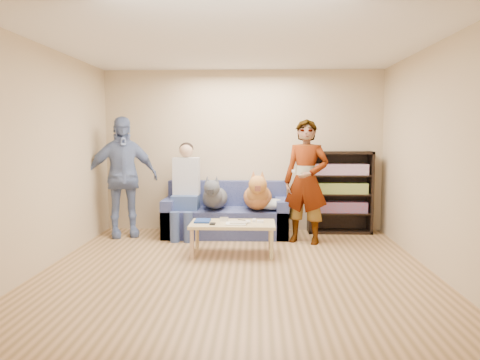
{
  "coord_description": "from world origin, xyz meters",
  "views": [
    {
      "loc": [
        0.24,
        -5.11,
        1.57
      ],
      "look_at": [
        0.0,
        1.2,
        0.95
      ],
      "focal_mm": 35.0,
      "sensor_mm": 36.0,
      "label": 1
    }
  ],
  "objects_px": {
    "notebook_blue": "(203,221)",
    "dog_tan": "(258,195)",
    "camera_silver": "(224,219)",
    "person_standing_right": "(306,182)",
    "person_seated": "(186,186)",
    "person_standing_left": "(122,177)",
    "dog_gray": "(214,197)",
    "sofa": "(226,217)",
    "bookshelf": "(340,190)",
    "coffee_table": "(233,226)"
  },
  "relations": [
    {
      "from": "notebook_blue",
      "to": "bookshelf",
      "type": "xyz_separation_m",
      "value": [
        2.03,
        1.39,
        0.25
      ]
    },
    {
      "from": "person_standing_right",
      "to": "person_standing_left",
      "type": "distance_m",
      "value": 2.79
    },
    {
      "from": "person_standing_left",
      "to": "person_seated",
      "type": "height_order",
      "value": "person_standing_left"
    },
    {
      "from": "dog_gray",
      "to": "person_standing_left",
      "type": "bearing_deg",
      "value": -179.81
    },
    {
      "from": "coffee_table",
      "to": "person_standing_left",
      "type": "bearing_deg",
      "value": 149.33
    },
    {
      "from": "person_standing_right",
      "to": "sofa",
      "type": "distance_m",
      "value": 1.42
    },
    {
      "from": "person_standing_left",
      "to": "dog_gray",
      "type": "height_order",
      "value": "person_standing_left"
    },
    {
      "from": "camera_silver",
      "to": "person_seated",
      "type": "distance_m",
      "value": 1.21
    },
    {
      "from": "person_standing_right",
      "to": "dog_tan",
      "type": "bearing_deg",
      "value": 177.85
    },
    {
      "from": "dog_gray",
      "to": "person_seated",
      "type": "bearing_deg",
      "value": 175.3
    },
    {
      "from": "notebook_blue",
      "to": "bookshelf",
      "type": "bearing_deg",
      "value": 34.36
    },
    {
      "from": "sofa",
      "to": "dog_tan",
      "type": "height_order",
      "value": "dog_tan"
    },
    {
      "from": "notebook_blue",
      "to": "dog_tan",
      "type": "relative_size",
      "value": 0.22
    },
    {
      "from": "person_standing_right",
      "to": "notebook_blue",
      "type": "height_order",
      "value": "person_standing_right"
    },
    {
      "from": "camera_silver",
      "to": "sofa",
      "type": "xyz_separation_m",
      "value": [
        -0.05,
        1.09,
        -0.16
      ]
    },
    {
      "from": "notebook_blue",
      "to": "sofa",
      "type": "bearing_deg",
      "value": 78.53
    },
    {
      "from": "camera_silver",
      "to": "person_standing_right",
      "type": "bearing_deg",
      "value": 27.44
    },
    {
      "from": "sofa",
      "to": "dog_gray",
      "type": "relative_size",
      "value": 1.54
    },
    {
      "from": "person_standing_right",
      "to": "dog_tan",
      "type": "relative_size",
      "value": 1.51
    },
    {
      "from": "person_standing_right",
      "to": "dog_gray",
      "type": "xyz_separation_m",
      "value": [
        -1.35,
        0.33,
        -0.27
      ]
    },
    {
      "from": "person_seated",
      "to": "bookshelf",
      "type": "relative_size",
      "value": 1.13
    },
    {
      "from": "person_seated",
      "to": "bookshelf",
      "type": "xyz_separation_m",
      "value": [
        2.42,
        0.36,
        -0.09
      ]
    },
    {
      "from": "dog_tan",
      "to": "bookshelf",
      "type": "relative_size",
      "value": 0.91
    },
    {
      "from": "camera_silver",
      "to": "sofa",
      "type": "distance_m",
      "value": 1.1
    },
    {
      "from": "dog_gray",
      "to": "dog_tan",
      "type": "distance_m",
      "value": 0.66
    },
    {
      "from": "sofa",
      "to": "dog_gray",
      "type": "xyz_separation_m",
      "value": [
        -0.17,
        -0.16,
        0.34
      ]
    },
    {
      "from": "sofa",
      "to": "dog_gray",
      "type": "distance_m",
      "value": 0.41
    },
    {
      "from": "notebook_blue",
      "to": "camera_silver",
      "type": "xyz_separation_m",
      "value": [
        0.28,
        0.07,
        0.01
      ]
    },
    {
      "from": "camera_silver",
      "to": "dog_gray",
      "type": "height_order",
      "value": "dog_gray"
    },
    {
      "from": "person_standing_right",
      "to": "notebook_blue",
      "type": "bearing_deg",
      "value": -133.04
    },
    {
      "from": "person_standing_left",
      "to": "camera_silver",
      "type": "xyz_separation_m",
      "value": [
        1.63,
        -0.92,
        -0.47
      ]
    },
    {
      "from": "sofa",
      "to": "dog_gray",
      "type": "height_order",
      "value": "dog_gray"
    },
    {
      "from": "person_standing_left",
      "to": "camera_silver",
      "type": "relative_size",
      "value": 16.71
    },
    {
      "from": "bookshelf",
      "to": "sofa",
      "type": "bearing_deg",
      "value": -172.6
    },
    {
      "from": "camera_silver",
      "to": "coffee_table",
      "type": "xyz_separation_m",
      "value": [
        0.12,
        -0.12,
        -0.07
      ]
    },
    {
      "from": "notebook_blue",
      "to": "dog_tan",
      "type": "xyz_separation_m",
      "value": [
        0.73,
        0.97,
        0.22
      ]
    },
    {
      "from": "camera_silver",
      "to": "dog_tan",
      "type": "relative_size",
      "value": 0.09
    },
    {
      "from": "camera_silver",
      "to": "bookshelf",
      "type": "relative_size",
      "value": 0.08
    },
    {
      "from": "person_standing_left",
      "to": "bookshelf",
      "type": "relative_size",
      "value": 1.41
    },
    {
      "from": "notebook_blue",
      "to": "dog_gray",
      "type": "distance_m",
      "value": 1.01
    },
    {
      "from": "person_standing_right",
      "to": "coffee_table",
      "type": "xyz_separation_m",
      "value": [
        -1.02,
        -0.71,
        -0.52
      ]
    },
    {
      "from": "person_seated",
      "to": "dog_gray",
      "type": "relative_size",
      "value": 1.19
    },
    {
      "from": "person_standing_left",
      "to": "dog_tan",
      "type": "xyz_separation_m",
      "value": [
        2.08,
        -0.02,
        -0.27
      ]
    },
    {
      "from": "camera_silver",
      "to": "coffee_table",
      "type": "distance_m",
      "value": 0.18
    },
    {
      "from": "dog_gray",
      "to": "bookshelf",
      "type": "bearing_deg",
      "value": 11.41
    },
    {
      "from": "camera_silver",
      "to": "bookshelf",
      "type": "xyz_separation_m",
      "value": [
        1.75,
        1.32,
        0.23
      ]
    },
    {
      "from": "person_standing_right",
      "to": "camera_silver",
      "type": "relative_size",
      "value": 16.21
    },
    {
      "from": "notebook_blue",
      "to": "bookshelf",
      "type": "relative_size",
      "value": 0.2
    },
    {
      "from": "dog_gray",
      "to": "coffee_table",
      "type": "xyz_separation_m",
      "value": [
        0.33,
        -1.04,
        -0.25
      ]
    },
    {
      "from": "notebook_blue",
      "to": "bookshelf",
      "type": "height_order",
      "value": "bookshelf"
    }
  ]
}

